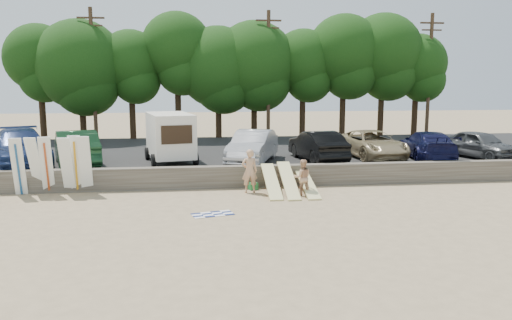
{
  "coord_description": "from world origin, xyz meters",
  "views": [
    {
      "loc": [
        -3.33,
        -19.36,
        4.81
      ],
      "look_at": [
        -0.52,
        3.0,
        1.25
      ],
      "focal_mm": 35.0,
      "sensor_mm": 36.0,
      "label": 1
    }
  ],
  "objects_px": {
    "box_trailer": "(170,135)",
    "beachgoer_b": "(302,178)",
    "car_0": "(20,148)",
    "car_5": "(427,145)",
    "car_6": "(480,144)",
    "beachgoer_a": "(250,171)",
    "car_1": "(76,148)",
    "car_2": "(253,146)",
    "car_4": "(372,144)",
    "cooler": "(253,186)",
    "car_3": "(317,146)"
  },
  "relations": [
    {
      "from": "box_trailer",
      "to": "car_6",
      "type": "height_order",
      "value": "box_trailer"
    },
    {
      "from": "car_4",
      "to": "beachgoer_b",
      "type": "distance_m",
      "value": 7.57
    },
    {
      "from": "box_trailer",
      "to": "car_0",
      "type": "relative_size",
      "value": 0.69
    },
    {
      "from": "beachgoer_a",
      "to": "beachgoer_b",
      "type": "relative_size",
      "value": 1.24
    },
    {
      "from": "box_trailer",
      "to": "car_6",
      "type": "distance_m",
      "value": 16.57
    },
    {
      "from": "box_trailer",
      "to": "car_0",
      "type": "height_order",
      "value": "box_trailer"
    },
    {
      "from": "box_trailer",
      "to": "car_2",
      "type": "distance_m",
      "value": 4.26
    },
    {
      "from": "beachgoer_a",
      "to": "cooler",
      "type": "bearing_deg",
      "value": -113.02
    },
    {
      "from": "car_4",
      "to": "car_6",
      "type": "relative_size",
      "value": 1.21
    },
    {
      "from": "beachgoer_a",
      "to": "car_2",
      "type": "bearing_deg",
      "value": -100.96
    },
    {
      "from": "car_4",
      "to": "cooler",
      "type": "distance_m",
      "value": 8.27
    },
    {
      "from": "car_1",
      "to": "car_6",
      "type": "distance_m",
      "value": 21.11
    },
    {
      "from": "box_trailer",
      "to": "car_5",
      "type": "bearing_deg",
      "value": -13.73
    },
    {
      "from": "car_0",
      "to": "car_6",
      "type": "height_order",
      "value": "car_0"
    },
    {
      "from": "car_6",
      "to": "beachgoer_b",
      "type": "distance_m",
      "value": 11.77
    },
    {
      "from": "car_3",
      "to": "car_4",
      "type": "height_order",
      "value": "car_3"
    },
    {
      "from": "car_3",
      "to": "car_6",
      "type": "xyz_separation_m",
      "value": [
        8.95,
        -0.19,
        -0.04
      ]
    },
    {
      "from": "cooler",
      "to": "car_4",
      "type": "bearing_deg",
      "value": 11.15
    },
    {
      "from": "car_2",
      "to": "car_6",
      "type": "height_order",
      "value": "car_2"
    },
    {
      "from": "car_6",
      "to": "box_trailer",
      "type": "bearing_deg",
      "value": 161.55
    },
    {
      "from": "car_4",
      "to": "car_5",
      "type": "xyz_separation_m",
      "value": [
        2.81,
        -0.75,
        0.01
      ]
    },
    {
      "from": "car_4",
      "to": "beachgoer_b",
      "type": "relative_size",
      "value": 3.41
    },
    {
      "from": "car_2",
      "to": "beachgoer_a",
      "type": "bearing_deg",
      "value": -79.13
    },
    {
      "from": "car_0",
      "to": "beachgoer_a",
      "type": "height_order",
      "value": "car_0"
    },
    {
      "from": "box_trailer",
      "to": "car_5",
      "type": "relative_size",
      "value": 0.83
    },
    {
      "from": "car_0",
      "to": "cooler",
      "type": "distance_m",
      "value": 11.69
    },
    {
      "from": "car_4",
      "to": "car_5",
      "type": "distance_m",
      "value": 2.91
    },
    {
      "from": "cooler",
      "to": "beachgoer_b",
      "type": "bearing_deg",
      "value": -55.21
    },
    {
      "from": "car_4",
      "to": "box_trailer",
      "type": "bearing_deg",
      "value": 175.9
    },
    {
      "from": "car_0",
      "to": "car_1",
      "type": "bearing_deg",
      "value": -23.27
    },
    {
      "from": "car_2",
      "to": "car_3",
      "type": "height_order",
      "value": "car_2"
    },
    {
      "from": "car_5",
      "to": "beachgoer_a",
      "type": "height_order",
      "value": "car_5"
    },
    {
      "from": "car_0",
      "to": "car_5",
      "type": "relative_size",
      "value": 1.21
    },
    {
      "from": "car_0",
      "to": "car_1",
      "type": "height_order",
      "value": "car_0"
    },
    {
      "from": "car_6",
      "to": "beachgoer_b",
      "type": "height_order",
      "value": "car_6"
    },
    {
      "from": "box_trailer",
      "to": "car_6",
      "type": "relative_size",
      "value": 0.97
    },
    {
      "from": "car_0",
      "to": "car_5",
      "type": "xyz_separation_m",
      "value": [
        20.85,
        -0.2,
        -0.15
      ]
    },
    {
      "from": "car_3",
      "to": "cooler",
      "type": "bearing_deg",
      "value": 34.62
    },
    {
      "from": "car_1",
      "to": "car_2",
      "type": "height_order",
      "value": "car_1"
    },
    {
      "from": "beachgoer_a",
      "to": "box_trailer",
      "type": "bearing_deg",
      "value": -53.56
    },
    {
      "from": "car_5",
      "to": "car_6",
      "type": "height_order",
      "value": "car_6"
    },
    {
      "from": "beachgoer_a",
      "to": "beachgoer_b",
      "type": "distance_m",
      "value": 2.32
    },
    {
      "from": "car_3",
      "to": "cooler",
      "type": "xyz_separation_m",
      "value": [
        -3.8,
        -3.43,
        -1.33
      ]
    },
    {
      "from": "car_3",
      "to": "car_0",
      "type": "bearing_deg",
      "value": -8.21
    },
    {
      "from": "box_trailer",
      "to": "beachgoer_b",
      "type": "height_order",
      "value": "box_trailer"
    },
    {
      "from": "car_1",
      "to": "car_6",
      "type": "relative_size",
      "value": 1.21
    },
    {
      "from": "box_trailer",
      "to": "beachgoer_a",
      "type": "relative_size",
      "value": 2.21
    },
    {
      "from": "car_2",
      "to": "beachgoer_a",
      "type": "height_order",
      "value": "car_2"
    },
    {
      "from": "car_2",
      "to": "beachgoer_a",
      "type": "relative_size",
      "value": 2.6
    },
    {
      "from": "car_2",
      "to": "cooler",
      "type": "relative_size",
      "value": 13.14
    }
  ]
}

